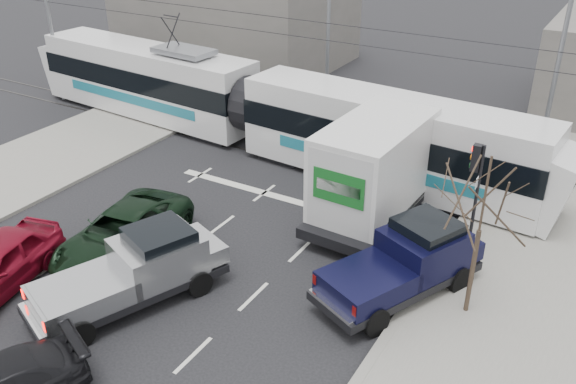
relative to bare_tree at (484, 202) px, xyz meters
The scene contains 14 objects.
ground 8.85m from the bare_tree, 161.79° to the right, with size 120.00×120.00×0.00m, color black.
sidewalk_right 4.69m from the bare_tree, 60.75° to the right, with size 6.00×60.00×0.15m, color gray.
rails 11.33m from the bare_tree, 135.38° to the left, with size 60.00×1.60×0.03m, color #33302D.
building_left 29.11m from the bare_tree, 137.92° to the left, with size 14.00×10.00×6.00m, color slate.
bare_tree is the anchor object (origin of this frame).
traffic_signal 4.28m from the bare_tree, 105.76° to the left, with size 0.44×0.44×3.60m.
street_lamp_near 11.58m from the bare_tree, 91.42° to the left, with size 2.38×0.25×9.00m.
street_lamp_far 17.97m from the bare_tree, 131.12° to the left, with size 2.38×0.25×9.00m.
catenary 10.68m from the bare_tree, 135.38° to the left, with size 60.00×0.20×7.00m.
tram 14.65m from the bare_tree, 148.92° to the left, with size 27.23×4.83×5.53m.
silver_pickup 10.18m from the bare_tree, 154.09° to the right, with size 4.08×6.29×2.17m.
box_truck 6.58m from the bare_tree, 136.92° to the left, with size 3.07×7.98×3.93m.
navy_pickup 3.29m from the bare_tree, behind, with size 4.10×5.83×2.32m.
green_car 11.77m from the bare_tree, 166.54° to the right, with size 2.60×5.64×1.57m, color black.
Camera 1 is at (10.30, -12.58, 11.66)m, focal length 38.00 mm.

